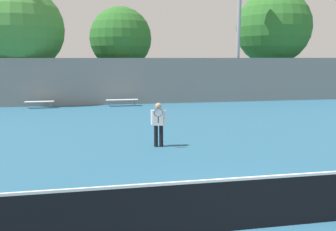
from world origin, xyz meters
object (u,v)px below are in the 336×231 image
object	(u,v)px
bench_courtside_far	(39,102)
tennis_player	(158,122)
tennis_net	(263,202)
bench_courtside_near	(122,100)
tree_dark_dense	(273,28)
tree_green_broad	(22,29)
light_pole_center_back	(239,22)
tree_green_tall	(121,39)

from	to	relation	value
bench_courtside_far	tennis_player	bearing A→B (deg)	-59.06
tennis_net	bench_courtside_near	size ratio (longest dim) A/B	5.16
bench_courtside_near	bench_courtside_far	xyz separation A→B (m)	(-5.10, -0.00, -0.00)
bench_courtside_far	tree_dark_dense	distance (m)	18.36
tennis_player	tree_green_broad	world-z (taller)	tree_green_broad
tennis_net	tree_dark_dense	size ratio (longest dim) A/B	1.27
bench_courtside_far	tree_green_broad	bearing A→B (deg)	115.56
tree_dark_dense	light_pole_center_back	bearing A→B (deg)	-146.85
light_pole_center_back	bench_courtside_near	bearing A→B (deg)	-172.00
bench_courtside_near	bench_courtside_far	size ratio (longest dim) A/B	1.18
bench_courtside_far	tree_green_broad	world-z (taller)	tree_green_broad
tennis_net	tree_green_tall	bearing A→B (deg)	95.59
tree_green_broad	tennis_net	bearing A→B (deg)	-65.71
tennis_player	tree_green_tall	xyz separation A→B (m)	(-0.80, 13.53, 3.58)
tennis_player	tree_green_broad	bearing A→B (deg)	129.20
tennis_net	bench_courtside_far	distance (m)	17.50
tree_green_broad	tree_green_tall	bearing A→B (deg)	5.55
tree_dark_dense	tennis_player	bearing A→B (deg)	-129.14
bench_courtside_near	tree_green_tall	distance (m)	5.35
bench_courtside_near	light_pole_center_back	bearing A→B (deg)	8.00
light_pole_center_back	tennis_net	bearing A→B (deg)	-109.93
tennis_net	light_pole_center_back	bearing A→B (deg)	70.07
tree_dark_dense	bench_courtside_near	bearing A→B (deg)	-163.02
tennis_player	light_pole_center_back	distance (m)	14.18
bench_courtside_near	light_pole_center_back	xyz separation A→B (m)	(8.25, 1.16, 5.12)
tennis_player	bench_courtside_near	xyz separation A→B (m)	(-0.94, 10.07, -0.50)
tennis_net	bench_courtside_far	world-z (taller)	tennis_net
tennis_player	bench_courtside_far	xyz separation A→B (m)	(-6.04, 10.07, -0.50)
tennis_net	bench_courtside_near	xyz separation A→B (m)	(-2.03, 15.98, -0.13)
light_pole_center_back	tree_green_tall	size ratio (longest dim) A/B	1.43
tree_green_broad	tree_dark_dense	size ratio (longest dim) A/B	0.93
tennis_player	tree_green_tall	size ratio (longest dim) A/B	0.23
tree_green_tall	tree_green_broad	distance (m)	6.63
tennis_net	bench_courtside_near	distance (m)	16.11
light_pole_center_back	tree_dark_dense	xyz separation A→B (m)	(3.91, 2.55, -0.09)
tennis_player	tree_green_broad	size ratio (longest dim) A/B	0.20
bench_courtside_far	light_pole_center_back	xyz separation A→B (m)	(13.35, 1.16, 5.13)
tennis_player	bench_courtside_far	bearing A→B (deg)	130.33
bench_courtside_near	bench_courtside_far	bearing A→B (deg)	-180.00
tree_green_tall	light_pole_center_back	bearing A→B (deg)	-15.82
bench_courtside_near	tree_dark_dense	size ratio (longest dim) A/B	0.25
tennis_net	tree_green_tall	world-z (taller)	tree_green_tall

